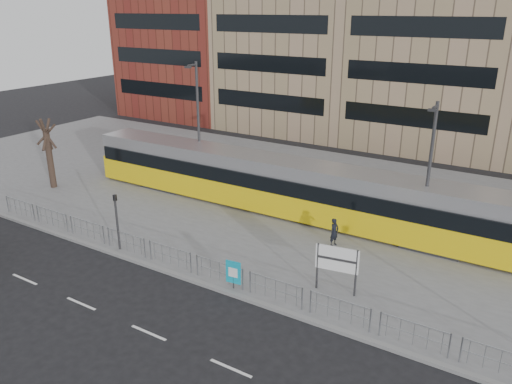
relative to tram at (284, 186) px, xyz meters
The scene contains 13 objects.
ground 9.88m from the tram, 93.98° to the right, with size 120.00×120.00×0.00m, color black.
plaza 3.00m from the tram, 106.17° to the left, with size 64.00×24.00×0.15m, color slate.
kerb 9.81m from the tram, 94.00° to the right, with size 64.00×0.25×0.17m, color gray.
pedestrian_barrier 9.31m from the tram, 81.77° to the right, with size 32.07×0.07×1.10m.
road_markings 13.81m from the tram, 88.63° to the right, with size 62.00×0.12×0.01m, color white.
tram is the anchor object (origin of this frame).
station_sign 9.68m from the tram, 47.22° to the right, with size 1.94×0.39×2.25m.
ad_panel 9.65m from the tram, 75.03° to the right, with size 0.74×0.14×1.39m.
pedestrian 5.49m from the tram, 30.90° to the right, with size 0.57×0.37×1.56m, color black.
traffic_light_west 10.41m from the tram, 118.15° to the right, with size 0.18×0.21×3.10m.
lamp_post_west 7.84m from the tram, behind, with size 0.45×1.04×8.79m.
lamp_post_east 8.98m from the tram, ahead, with size 0.45×1.04×7.80m.
bare_tree 17.21m from the tram, 163.98° to the right, with size 3.83×3.83×6.93m.
Camera 1 is at (14.48, -16.04, 12.32)m, focal length 35.00 mm.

